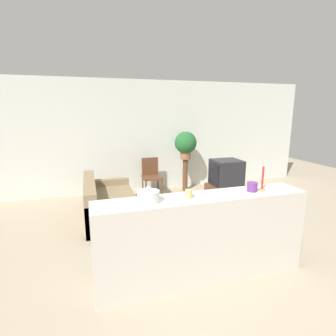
{
  "coord_description": "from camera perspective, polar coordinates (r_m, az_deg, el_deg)",
  "views": [
    {
      "loc": [
        -1.24,
        -2.93,
        2.0
      ],
      "look_at": [
        0.28,
        1.99,
        0.85
      ],
      "focal_mm": 28.0,
      "sensor_mm": 36.0,
      "label": 1
    }
  ],
  "objects": [
    {
      "name": "candlestick",
      "position": [
        3.4,
        19.85,
        -2.92
      ],
      "size": [
        0.07,
        0.07,
        0.3
      ],
      "color": "#B7933D",
      "rests_on": "foreground_counter"
    },
    {
      "name": "ground_plane",
      "position": [
        3.75,
        5.18,
        -19.64
      ],
      "size": [
        14.0,
        14.0,
        0.0
      ],
      "primitive_type": "plane",
      "color": "tan"
    },
    {
      "name": "foreground_counter",
      "position": [
        3.24,
        7.58,
        -14.74
      ],
      "size": [
        2.54,
        0.44,
        1.03
      ],
      "color": "beige",
      "rests_on": "ground_plane"
    },
    {
      "name": "decorative_bowl",
      "position": [
        2.82,
        -4.27,
        -6.16
      ],
      "size": [
        0.24,
        0.24,
        0.18
      ],
      "color": "silver",
      "rests_on": "foreground_counter"
    },
    {
      "name": "wooden_chair",
      "position": [
        6.26,
        -3.66,
        -1.4
      ],
      "size": [
        0.44,
        0.44,
        0.88
      ],
      "color": "brown",
      "rests_on": "ground_plane"
    },
    {
      "name": "candle_jar",
      "position": [
        2.96,
        4.53,
        -5.62
      ],
      "size": [
        0.08,
        0.08,
        0.09
      ],
      "color": "tan",
      "rests_on": "foreground_counter"
    },
    {
      "name": "coffee_tin",
      "position": [
        3.33,
        17.86,
        -3.91
      ],
      "size": [
        0.12,
        0.12,
        0.11
      ],
      "color": "#66337F",
      "rests_on": "foreground_counter"
    },
    {
      "name": "potted_plant",
      "position": [
        6.41,
        3.86,
        5.34
      ],
      "size": [
        0.54,
        0.54,
        0.67
      ],
      "color": "#8E5B3D",
      "rests_on": "plant_stand"
    },
    {
      "name": "tv_stand",
      "position": [
        5.65,
        12.34,
        -5.91
      ],
      "size": [
        0.72,
        0.55,
        0.47
      ],
      "color": "brown",
      "rests_on": "ground_plane"
    },
    {
      "name": "television",
      "position": [
        5.51,
        12.52,
        -0.99
      ],
      "size": [
        0.58,
        0.53,
        0.53
      ],
      "color": "#232328",
      "rests_on": "tv_stand"
    },
    {
      "name": "plant_stand",
      "position": [
        6.55,
        3.76,
        -1.51
      ],
      "size": [
        0.12,
        0.12,
        0.81
      ],
      "color": "brown",
      "rests_on": "ground_plane"
    },
    {
      "name": "couch",
      "position": [
        5.11,
        -12.87,
        -7.65
      ],
      "size": [
        0.93,
        1.73,
        0.74
      ],
      "color": "#847051",
      "rests_on": "ground_plane"
    },
    {
      "name": "wall_back",
      "position": [
        6.51,
        -6.14,
        6.78
      ],
      "size": [
        9.0,
        0.06,
        2.7
      ],
      "color": "silver",
      "rests_on": "ground_plane"
    }
  ]
}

